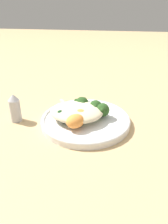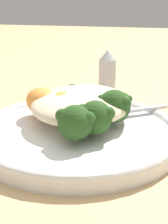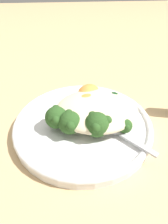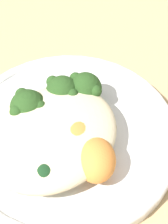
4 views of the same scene
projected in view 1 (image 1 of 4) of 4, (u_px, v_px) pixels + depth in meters
The scene contains 13 objects.
ground_plane at pixel (81, 125), 0.64m from camera, with size 4.00×4.00×0.00m, color tan.
plate at pixel (86, 120), 0.65m from camera, with size 0.26×0.26×0.02m.
quinoa_mound at pixel (77, 111), 0.63m from camera, with size 0.15×0.13×0.04m, color beige.
broccoli_stalk_0 at pixel (100, 111), 0.63m from camera, with size 0.10×0.08×0.04m.
broccoli_stalk_1 at pixel (94, 109), 0.65m from camera, with size 0.06×0.09×0.04m.
broccoli_stalk_2 at pixel (85, 112), 0.64m from camera, with size 0.03×0.08×0.03m.
broccoli_stalk_3 at pixel (82, 105), 0.66m from camera, with size 0.05×0.10×0.04m.
broccoli_stalk_4 at pixel (70, 109), 0.66m from camera, with size 0.09×0.09×0.03m.
sweet_potato_chunk_0 at pixel (80, 115), 0.61m from camera, with size 0.06×0.05×0.04m, color orange.
sweet_potato_chunk_1 at pixel (75, 121), 0.58m from camera, with size 0.05×0.04×0.04m, color orange.
kale_tuft at pixel (64, 115), 0.62m from camera, with size 0.05×0.05×0.03m.
spoon at pixel (70, 108), 0.69m from camera, with size 0.08×0.09×0.01m.
salt_shaker at pixel (15, 108), 0.64m from camera, with size 0.03×0.03×0.09m.
Camera 1 is at (0.09, -0.54, 0.34)m, focal length 35.00 mm.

